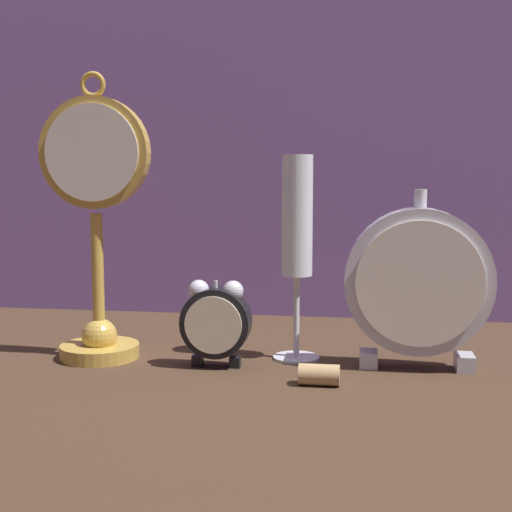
# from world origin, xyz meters

# --- Properties ---
(ground_plane) EXTENTS (4.00, 4.00, 0.00)m
(ground_plane) POSITION_xyz_m (0.00, 0.00, 0.00)
(ground_plane) COLOR #422D1E
(fabric_backdrop_drape) EXTENTS (1.69, 0.01, 0.70)m
(fabric_backdrop_drape) POSITION_xyz_m (0.00, 0.33, 0.35)
(fabric_backdrop_drape) COLOR #8460A8
(fabric_backdrop_drape) RESTS_ON ground_plane
(pocket_watch_on_stand) EXTENTS (0.13, 0.09, 0.33)m
(pocket_watch_on_stand) POSITION_xyz_m (-0.18, 0.04, 0.15)
(pocket_watch_on_stand) COLOR gold
(pocket_watch_on_stand) RESTS_ON ground_plane
(alarm_clock_twin_bell) EXTENTS (0.08, 0.03, 0.10)m
(alarm_clock_twin_bell) POSITION_xyz_m (-0.04, 0.03, 0.05)
(alarm_clock_twin_bell) COLOR black
(alarm_clock_twin_bell) RESTS_ON ground_plane
(mantel_clock_silver) EXTENTS (0.16, 0.04, 0.20)m
(mantel_clock_silver) POSITION_xyz_m (0.18, 0.05, 0.10)
(mantel_clock_silver) COLOR silver
(mantel_clock_silver) RESTS_ON ground_plane
(champagne_flute) EXTENTS (0.05, 0.05, 0.24)m
(champagne_flute) POSITION_xyz_m (0.05, 0.07, 0.15)
(champagne_flute) COLOR silver
(champagne_flute) RESTS_ON ground_plane
(wine_cork) EXTENTS (0.04, 0.02, 0.02)m
(wine_cork) POSITION_xyz_m (0.08, -0.03, 0.01)
(wine_cork) COLOR tan
(wine_cork) RESTS_ON ground_plane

